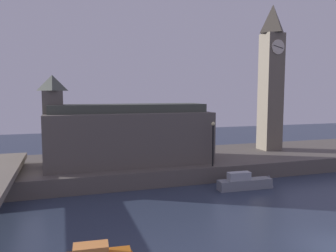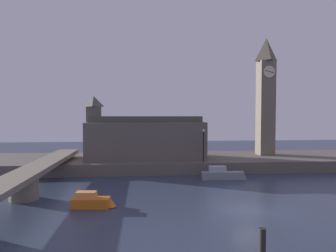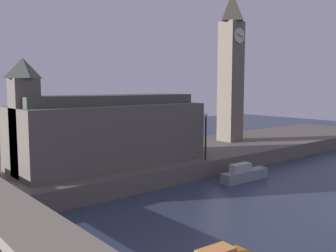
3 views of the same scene
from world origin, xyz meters
name	(u,v)px [view 1 (image 1 of 3)]	position (x,y,z in m)	size (l,w,h in m)	color
far_embankment	(197,162)	(0.00, 20.00, 0.75)	(70.00, 12.00, 1.50)	#5B544C
clock_tower	(271,76)	(9.95, 21.02, 10.45)	(2.45, 2.49, 17.33)	#6B6051
parliament_hall	(125,134)	(-8.27, 18.75, 4.33)	(15.94, 6.35, 8.55)	#5B544C
streetlamp	(213,139)	(-0.73, 14.61, 4.11)	(0.36, 0.36, 4.22)	black
boat_cruiser_grey	(248,182)	(1.21, 11.49, 0.56)	(5.42, 1.25, 1.69)	gray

